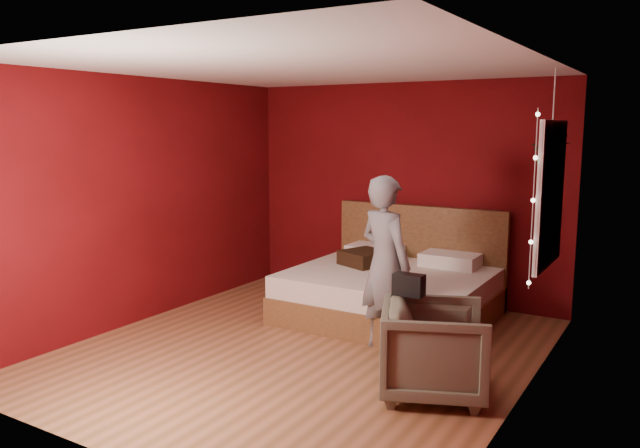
{
  "coord_description": "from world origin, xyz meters",
  "views": [
    {
      "loc": [
        3.04,
        -4.72,
        2.08
      ],
      "look_at": [
        -0.06,
        0.4,
        1.14
      ],
      "focal_mm": 35.0,
      "sensor_mm": 36.0,
      "label": 1
    }
  ],
  "objects": [
    {
      "name": "floor",
      "position": [
        0.0,
        0.0,
        0.0
      ],
      "size": [
        4.5,
        4.5,
        0.0
      ],
      "primitive_type": "plane",
      "color": "#985D3C",
      "rests_on": "ground"
    },
    {
      "name": "room_walls",
      "position": [
        0.0,
        0.0,
        1.68
      ],
      "size": [
        4.04,
        4.54,
        2.62
      ],
      "color": "#5E090D",
      "rests_on": "ground"
    },
    {
      "name": "window",
      "position": [
        1.97,
        0.9,
        1.5
      ],
      "size": [
        0.05,
        0.97,
        1.27
      ],
      "color": "white",
      "rests_on": "room_walls"
    },
    {
      "name": "fairy_lights",
      "position": [
        1.94,
        0.38,
        1.5
      ],
      "size": [
        0.04,
        0.04,
        1.45
      ],
      "color": "silver",
      "rests_on": "room_walls"
    },
    {
      "name": "bed",
      "position": [
        0.27,
        1.41,
        0.3
      ],
      "size": [
        2.09,
        1.78,
        1.15
      ],
      "color": "brown",
      "rests_on": "ground"
    },
    {
      "name": "person",
      "position": [
        0.63,
        0.42,
        0.82
      ],
      "size": [
        0.71,
        0.6,
        1.64
      ],
      "primitive_type": "imported",
      "rotation": [
        0.0,
        0.0,
        2.73
      ],
      "color": "slate",
      "rests_on": "ground"
    },
    {
      "name": "armchair",
      "position": [
        1.4,
        -0.3,
        0.37
      ],
      "size": [
        1.04,
        1.03,
        0.73
      ],
      "primitive_type": "imported",
      "rotation": [
        0.0,
        0.0,
        1.97
      ],
      "color": "#595946",
      "rests_on": "ground"
    },
    {
      "name": "handbag",
      "position": [
        1.12,
        -0.16,
        0.82
      ],
      "size": [
        0.25,
        0.12,
        0.18
      ],
      "primitive_type": "cube",
      "rotation": [
        0.0,
        0.0,
        -0.0
      ],
      "color": "black",
      "rests_on": "armchair"
    },
    {
      "name": "throw_pillow",
      "position": [
        -0.12,
        1.47,
        0.6
      ],
      "size": [
        0.59,
        0.59,
        0.16
      ],
      "primitive_type": "cube",
      "rotation": [
        0.0,
        0.0,
        -0.37
      ],
      "color": "#311D10",
      "rests_on": "bed"
    },
    {
      "name": "hanging_plant",
      "position": [
        1.88,
        1.28,
        1.83
      ],
      "size": [
        0.37,
        0.33,
        0.96
      ],
      "color": "silver",
      "rests_on": "room_walls"
    }
  ]
}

